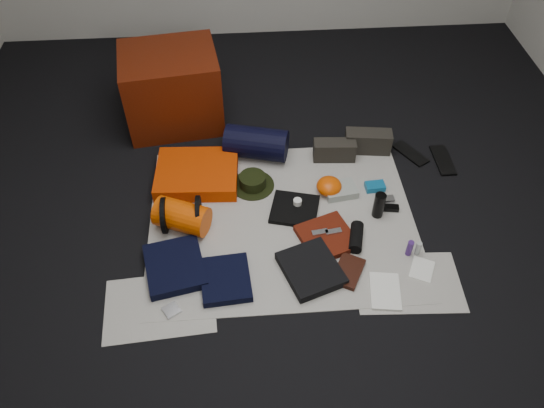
{
  "coord_description": "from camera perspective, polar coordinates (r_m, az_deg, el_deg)",
  "views": [
    {
      "loc": [
        -0.22,
        -2.11,
        2.43
      ],
      "look_at": [
        -0.06,
        0.05,
        0.1
      ],
      "focal_mm": 35.0,
      "sensor_mm": 36.0,
      "label": 1
    }
  ],
  "objects": [
    {
      "name": "black_tshirt",
      "position": [
        3.26,
        2.45,
        -0.56
      ],
      "size": [
        0.34,
        0.33,
        0.03
      ],
      "primitive_type": "cube",
      "rotation": [
        0.0,
        0.0,
        -0.25
      ],
      "color": "black",
      "rests_on": "newspaper_mat"
    },
    {
      "name": "sunglasses",
      "position": [
        3.35,
        12.52,
        -0.41
      ],
      "size": [
        0.12,
        0.06,
        0.03
      ],
      "primitive_type": "cube",
      "rotation": [
        0.0,
        0.0,
        -0.15
      ],
      "color": "black",
      "rests_on": "newspaper_mat"
    },
    {
      "name": "map_booklet",
      "position": [
        2.96,
        12.08,
        -9.14
      ],
      "size": [
        0.19,
        0.26,
        0.01
      ],
      "primitive_type": "cube",
      "rotation": [
        0.0,
        0.0,
        -0.14
      ],
      "color": "white",
      "rests_on": "newspaper_mat"
    },
    {
      "name": "tape_roll",
      "position": [
        3.26,
        2.76,
        0.23
      ],
      "size": [
        0.05,
        0.05,
        0.03
      ],
      "primitive_type": "cylinder",
      "color": "silver",
      "rests_on": "black_tshirt"
    },
    {
      "name": "flip_flop_left",
      "position": [
        3.77,
        14.65,
        5.28
      ],
      "size": [
        0.22,
        0.28,
        0.01
      ],
      "primitive_type": "cube",
      "rotation": [
        0.0,
        0.0,
        0.55
      ],
      "color": "black",
      "rests_on": "floor"
    },
    {
      "name": "boonie_brim",
      "position": [
        3.42,
        -2.08,
        2.05
      ],
      "size": [
        0.35,
        0.35,
        0.01
      ],
      "primitive_type": "cylinder",
      "rotation": [
        0.0,
        0.0,
        -0.32
      ],
      "color": "black",
      "rests_on": "newspaper_mat"
    },
    {
      "name": "paperback_book",
      "position": [
        2.99,
        8.21,
        -7.18
      ],
      "size": [
        0.22,
        0.25,
        0.03
      ],
      "primitive_type": "cube",
      "rotation": [
        0.0,
        0.0,
        -0.5
      ],
      "color": "black",
      "rests_on": "newspaper_mat"
    },
    {
      "name": "sack_strap_left",
      "position": [
        3.16,
        -11.49,
        -1.22
      ],
      "size": [
        0.02,
        0.22,
        0.22
      ],
      "primitive_type": "cylinder",
      "rotation": [
        0.0,
        1.57,
        0.0
      ],
      "color": "black",
      "rests_on": "newspaper_mat"
    },
    {
      "name": "flip_flop_right",
      "position": [
        3.77,
        17.91,
        4.5
      ],
      "size": [
        0.11,
        0.29,
        0.02
      ],
      "primitive_type": "cube",
      "rotation": [
        0.0,
        0.0,
        -0.0
      ],
      "color": "black",
      "rests_on": "floor"
    },
    {
      "name": "hiking_boot_left",
      "position": [
        3.59,
        6.73,
        5.76
      ],
      "size": [
        0.29,
        0.12,
        0.14
      ],
      "primitive_type": "cube",
      "rotation": [
        0.0,
        0.0,
        -0.07
      ],
      "color": "#2B2721",
      "rests_on": "newspaper_mat"
    },
    {
      "name": "water_bottle",
      "position": [
        3.25,
        11.43,
        -0.13
      ],
      "size": [
        0.08,
        0.08,
        0.17
      ],
      "primitive_type": "cylinder",
      "rotation": [
        0.0,
        0.0,
        0.11
      ],
      "color": "black",
      "rests_on": "newspaper_mat"
    },
    {
      "name": "key_cluster",
      "position": [
        2.89,
        -10.76,
        -11.15
      ],
      "size": [
        0.11,
        0.11,
        0.01
      ],
      "primitive_type": "cube",
      "rotation": [
        0.0,
        0.0,
        0.55
      ],
      "color": "#BABBBF",
      "rests_on": "newspaper_mat"
    },
    {
      "name": "toiletry_purple",
      "position": [
        3.11,
        14.59,
        -4.61
      ],
      "size": [
        0.04,
        0.04,
        0.1
      ],
      "primitive_type": "cylinder",
      "rotation": [
        0.0,
        0.0,
        0.19
      ],
      "color": "#3F2068",
      "rests_on": "newspaper_mat"
    },
    {
      "name": "stuff_sack",
      "position": [
        3.16,
        -9.66,
        -1.32
      ],
      "size": [
        0.36,
        0.29,
        0.18
      ],
      "primitive_type": "cylinder",
      "rotation": [
        0.0,
        1.57,
        -0.4
      ],
      "color": "#D34503",
      "rests_on": "newspaper_mat"
    },
    {
      "name": "orange_stuff_sack",
      "position": [
        3.36,
        6.16,
        1.91
      ],
      "size": [
        0.19,
        0.19,
        0.1
      ],
      "primitive_type": "ellipsoid",
      "rotation": [
        0.0,
        0.0,
        0.2
      ],
      "color": "#D34503",
      "rests_on": "newspaper_mat"
    },
    {
      "name": "trousers_navy_b",
      "position": [
        2.93,
        -5.0,
        -8.09
      ],
      "size": [
        0.29,
        0.32,
        0.05
      ],
      "primitive_type": "cube",
      "rotation": [
        0.0,
        0.0,
        0.08
      ],
      "color": "black",
      "rests_on": "newspaper_mat"
    },
    {
      "name": "cyan_case",
      "position": [
        3.45,
        11.02,
        1.86
      ],
      "size": [
        0.13,
        0.09,
        0.04
      ],
      "primitive_type": "cube",
      "rotation": [
        0.0,
        0.0,
        0.07
      ],
      "color": "#0E5A88",
      "rests_on": "newspaper_mat"
    },
    {
      "name": "red_shirt",
      "position": [
        3.12,
        5.92,
        -3.6
      ],
      "size": [
        0.38,
        0.38,
        0.04
      ],
      "primitive_type": "cube",
      "rotation": [
        0.0,
        0.0,
        0.35
      ],
      "color": "#561609",
      "rests_on": "newspaper_mat"
    },
    {
      "name": "newspaper_sheet_front_right",
      "position": [
        3.04,
        14.38,
        -8.16
      ],
      "size": [
        0.6,
        0.43,
        0.0
      ],
      "primitive_type": "cube",
      "rotation": [
        0.0,
        0.0,
        -0.05
      ],
      "color": "beige",
      "rests_on": "floor"
    },
    {
      "name": "newspaper_mat",
      "position": [
        3.22,
        1.1,
        -1.78
      ],
      "size": [
        1.6,
        1.3,
        0.01
      ],
      "primitive_type": "cube",
      "color": "beige",
      "rests_on": "floor"
    },
    {
      "name": "energy_bar_a",
      "position": [
        3.11,
        5.17,
        -3.05
      ],
      "size": [
        0.1,
        0.05,
        0.01
      ],
      "primitive_type": "cube",
      "rotation": [
        0.0,
        0.0,
        0.14
      ],
      "color": "#BABBBF",
      "rests_on": "red_shirt"
    },
    {
      "name": "energy_bar_b",
      "position": [
        3.12,
        6.63,
        -2.96
      ],
      "size": [
        0.1,
        0.05,
        0.01
      ],
      "primitive_type": "cube",
      "rotation": [
        0.0,
        0.0,
        0.14
      ],
      "color": "#BABBBF",
      "rests_on": "red_shirt"
    },
    {
      "name": "map_printout",
      "position": [
        3.1,
        15.83,
        -6.77
      ],
      "size": [
        0.18,
        0.19,
        0.01
      ],
      "primitive_type": "cube",
      "rotation": [
        0.0,
        0.0,
        -0.46
      ],
      "color": "white",
      "rests_on": "newspaper_mat"
    },
    {
      "name": "speaker",
      "position": [
        3.12,
        9.05,
        -3.54
      ],
      "size": [
        0.12,
        0.21,
        0.08
      ],
      "primitive_type": "cylinder",
      "rotation": [
        1.57,
        0.0,
        -0.26
      ],
      "color": "black",
      "rests_on": "newspaper_mat"
    },
    {
      "name": "floor",
      "position": [
        3.23,
        1.09,
        -1.93
      ],
      "size": [
        4.5,
        4.5,
        0.02
      ],
      "primitive_type": "cube",
      "color": "black",
      "rests_on": "ground"
    },
    {
      "name": "boonie_crown",
      "position": [
        3.39,
        -2.1,
        2.54
      ],
      "size": [
        0.17,
        0.17,
        0.07
      ],
      "primitive_type": "cylinder",
      "color": "black",
      "rests_on": "boonie_brim"
    },
    {
      "name": "compact_camera",
      "position": [
        3.39,
        12.27,
        0.45
      ],
      "size": [
        0.09,
        0.05,
        0.03
      ],
      "primitive_type": "cube",
      "rotation": [
        0.0,
        0.0,
        0.02
      ],
      "color": "#BABBBF",
      "rests_on": "newspaper_mat"
    },
    {
      "name": "toiletry_clear",
      "position": [
        3.13,
        15.45,
        -4.62
      ],
      "size": [
        0.03,
        0.03,
        0.09
      ],
      "primitive_type": "cylinder",
      "rotation": [
        0.0,
        0.0,
        -0.06
      ],
      "color": "#A3A8A4",
      "rests_on": "newspaper_mat"
    },
    {
      "name": "hiking_boot_right",
      "position": [
        3.68,
        10.28,
        6.64
      ],
      "size": [
        0.32,
        0.15,
        0.15
      ],
      "primitive_type": "cube",
      "rotation": [
        0.0,
        0.0,
        -0.13
      ],
      "color": "#2B2721",
      "rests_on": "newspaper_mat"
    },
    {
      "name": "newspaper_sheet_front_left",
      "position": [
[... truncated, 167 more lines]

